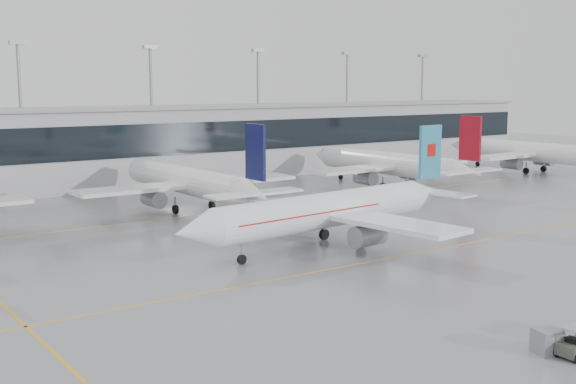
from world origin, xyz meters
TOP-DOWN VIEW (x-y plane):
  - ground at (0.00, 0.00)m, footprint 320.00×320.00m
  - taxi_line_main at (0.00, 0.00)m, footprint 120.00×0.25m
  - taxi_line_north at (0.00, 30.00)m, footprint 120.00×0.25m
  - terminal at (0.00, 62.00)m, footprint 180.00×15.00m
  - terminal_glass at (0.00, 54.45)m, footprint 180.00×0.20m
  - terminal_roof at (0.00, 62.00)m, footprint 182.00×16.00m
  - light_masts at (0.00, 68.00)m, footprint 156.40×1.00m
  - air_canada_jet at (2.15, 7.16)m, footprint 36.46×29.29m
  - parked_jet_c at (-0.00, 33.69)m, footprint 29.64×36.96m
  - parked_jet_d at (35.00, 33.69)m, footprint 29.64×36.96m
  - parked_jet_e at (70.00, 33.69)m, footprint 29.64×36.96m
  - baggage_tug at (-5.02, -24.32)m, footprint 3.65×1.59m
  - gse_unit at (-5.95, -23.02)m, footprint 1.77×1.70m

SIDE VIEW (x-z plane):
  - ground at x=0.00m, z-range 0.00..0.00m
  - taxi_line_main at x=0.00m, z-range 0.00..0.01m
  - taxi_line_north at x=0.00m, z-range 0.00..0.01m
  - baggage_tug at x=-5.02m, z-range -0.26..1.50m
  - gse_unit at x=-5.95m, z-range 0.00..1.48m
  - air_canada_jet at x=2.15m, z-range -2.09..9.34m
  - parked_jet_c at x=0.00m, z-range -2.15..9.57m
  - parked_jet_d at x=35.00m, z-range -2.15..9.57m
  - parked_jet_e at x=70.00m, z-range -2.15..9.57m
  - terminal at x=0.00m, z-range 0.00..12.00m
  - terminal_glass at x=0.00m, z-range 5.00..10.00m
  - terminal_roof at x=0.00m, z-range 12.00..12.40m
  - light_masts at x=0.00m, z-range 2.04..24.64m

